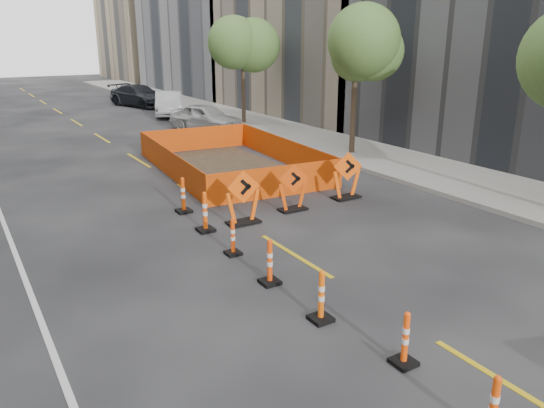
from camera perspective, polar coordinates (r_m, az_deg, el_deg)
ground_plane at (r=10.27m, az=15.27°, el=-12.86°), size 140.00×140.00×0.00m
sidewalk_right at (r=24.31m, az=9.63°, el=5.51°), size 4.00×90.00×0.15m
bld_right_c at (r=38.02m, az=7.60°, el=20.43°), size 12.00×16.00×14.00m
bld_right_e at (r=68.75m, az=-12.00°, el=19.78°), size 12.00×14.00×16.00m
tree_r_b at (r=23.40m, az=9.05°, el=16.07°), size 2.80×2.80×5.95m
tree_r_c at (r=31.70m, az=-3.18°, el=16.64°), size 2.80×2.80×5.95m
channelizer_1 at (r=7.91m, az=22.72°, el=-19.61°), size 0.39×0.39×0.99m
channelizer_2 at (r=9.01m, az=14.16°, el=-13.84°), size 0.38×0.38×0.96m
channelizer_3 at (r=9.99m, az=5.32°, el=-9.81°), size 0.40×0.40×1.03m
channelizer_4 at (r=11.34m, az=-0.24°, el=-6.23°), size 0.40×0.40×1.02m
channelizer_5 at (r=12.86m, az=-4.24°, el=-3.54°), size 0.36×0.36×0.92m
channelizer_6 at (r=14.42m, az=-7.22°, el=-0.83°), size 0.44×0.44×1.12m
channelizer_7 at (r=16.08m, az=-9.54°, el=0.97°), size 0.43×0.43×1.10m
chevron_sign_left at (r=14.84m, az=-3.14°, el=0.73°), size 1.13×0.78×1.57m
chevron_sign_center at (r=16.00m, az=2.28°, el=1.77°), size 1.12×0.92×1.44m
chevron_sign_right at (r=17.34m, az=8.06°, el=3.06°), size 1.20×0.98×1.55m
safety_fence at (r=21.10m, az=-4.61°, el=5.11°), size 5.63×8.80×1.05m
parked_car_near at (r=30.07m, az=-7.17°, el=9.23°), size 3.40×4.70×1.49m
parked_car_mid at (r=36.29m, az=-11.05°, el=10.56°), size 3.27×5.05×1.57m
parked_car_far at (r=41.58m, az=-14.08°, el=11.23°), size 3.79×5.82×1.57m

